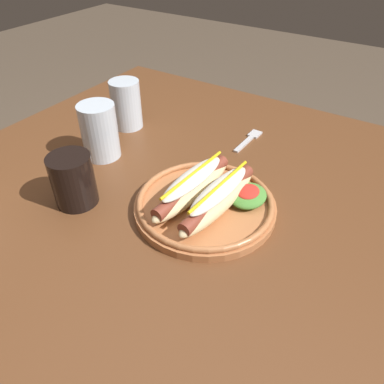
{
  "coord_description": "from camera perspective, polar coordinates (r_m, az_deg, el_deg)",
  "views": [
    {
      "loc": [
        -0.41,
        -0.37,
        1.21
      ],
      "look_at": [
        0.06,
        -0.07,
        0.77
      ],
      "focal_mm": 34.42,
      "sensor_mm": 36.0,
      "label": 1
    }
  ],
  "objects": [
    {
      "name": "ground_plane",
      "position": [
        1.34,
        -4.32,
        -27.05
      ],
      "size": [
        8.0,
        8.0,
        0.0
      ],
      "primitive_type": "plane",
      "color": "brown"
    },
    {
      "name": "dining_table",
      "position": [
        0.8,
        -6.52,
        -7.34
      ],
      "size": [
        1.21,
        1.03,
        0.74
      ],
      "color": "brown",
      "rests_on": "ground_plane"
    },
    {
      "name": "hot_dog_plate",
      "position": [
        0.7,
        2.35,
        -1.07
      ],
      "size": [
        0.27,
        0.27,
        0.08
      ],
      "color": "#B77042",
      "rests_on": "dining_table"
    },
    {
      "name": "fork",
      "position": [
        0.95,
        8.85,
        8.08
      ],
      "size": [
        0.12,
        0.03,
        0.0
      ],
      "rotation": [
        0.0,
        0.0,
        -0.03
      ],
      "color": "silver",
      "rests_on": "dining_table"
    },
    {
      "name": "soda_cup",
      "position": [
        0.74,
        -17.94,
        1.78
      ],
      "size": [
        0.08,
        0.08,
        0.1
      ],
      "primitive_type": "cylinder",
      "color": "black",
      "rests_on": "dining_table"
    },
    {
      "name": "water_cup",
      "position": [
        0.99,
        -10.16,
        13.21
      ],
      "size": [
        0.08,
        0.08,
        0.12
      ],
      "primitive_type": "cylinder",
      "color": "silver",
      "rests_on": "dining_table"
    },
    {
      "name": "extra_cup",
      "position": [
        0.87,
        -14.14,
        9.11
      ],
      "size": [
        0.08,
        0.08,
        0.13
      ],
      "primitive_type": "cylinder",
      "color": "silver",
      "rests_on": "dining_table"
    }
  ]
}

